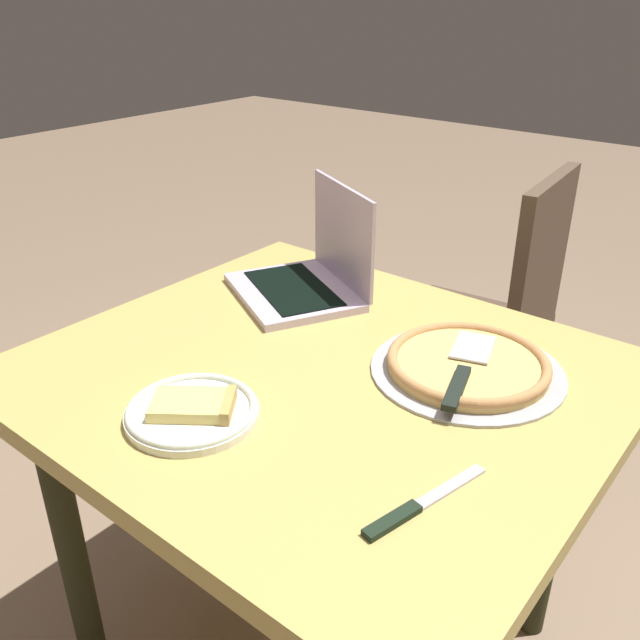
% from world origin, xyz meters
% --- Properties ---
extents(dining_table, '(1.03, 0.91, 0.75)m').
position_xyz_m(dining_table, '(0.00, 0.00, 0.66)').
color(dining_table, tan).
rests_on(dining_table, ground_plane).
extents(laptop, '(0.37, 0.35, 0.24)m').
position_xyz_m(laptop, '(0.23, -0.25, 0.80)').
color(laptop, '#C3ACC6').
rests_on(laptop, dining_table).
extents(pizza_plate, '(0.22, 0.22, 0.04)m').
position_xyz_m(pizza_plate, '(0.06, 0.25, 0.77)').
color(pizza_plate, white).
rests_on(pizza_plate, dining_table).
extents(pizza_tray, '(0.35, 0.35, 0.04)m').
position_xyz_m(pizza_tray, '(-0.22, -0.16, 0.77)').
color(pizza_tray, '#A8A7AC').
rests_on(pizza_tray, dining_table).
extents(table_knife, '(0.07, 0.22, 0.01)m').
position_xyz_m(table_knife, '(-0.33, 0.21, 0.76)').
color(table_knife, silver).
rests_on(table_knife, dining_table).
extents(chair_near, '(0.46, 0.46, 0.94)m').
position_xyz_m(chair_near, '(0.04, -0.86, 0.53)').
color(chair_near, brown).
rests_on(chair_near, ground_plane).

